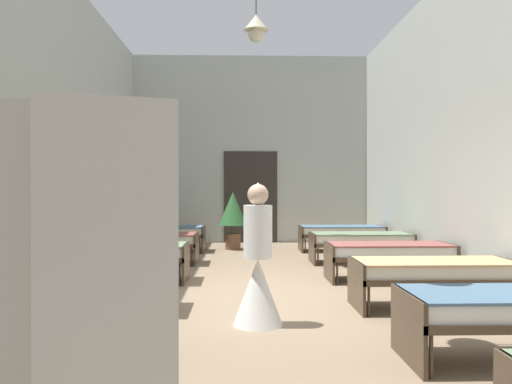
# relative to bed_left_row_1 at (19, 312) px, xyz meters

# --- Properties ---
(ground_plane) EXTENTS (6.76, 14.03, 0.10)m
(ground_plane) POSITION_rel_bed_left_row_1_xyz_m (2.03, 2.85, -0.49)
(ground_plane) COLOR #8C755B
(room_shell) EXTENTS (6.56, 13.63, 4.92)m
(room_shell) POSITION_rel_bed_left_row_1_xyz_m (2.03, 4.21, 2.02)
(room_shell) COLOR #B2B7AD
(room_shell) RESTS_ON ground
(bed_left_row_1) EXTENTS (1.90, 0.84, 0.57)m
(bed_left_row_1) POSITION_rel_bed_left_row_1_xyz_m (0.00, 0.00, 0.00)
(bed_left_row_1) COLOR #473828
(bed_left_row_1) RESTS_ON ground
(bed_left_row_2) EXTENTS (1.90, 0.84, 0.57)m
(bed_left_row_2) POSITION_rel_bed_left_row_1_xyz_m (0.00, 1.90, 0.00)
(bed_left_row_2) COLOR #473828
(bed_left_row_2) RESTS_ON ground
(bed_right_row_2) EXTENTS (1.90, 0.84, 0.57)m
(bed_right_row_2) POSITION_rel_bed_left_row_1_xyz_m (4.06, 1.90, 0.00)
(bed_right_row_2) COLOR #473828
(bed_right_row_2) RESTS_ON ground
(bed_left_row_3) EXTENTS (1.90, 0.84, 0.57)m
(bed_left_row_3) POSITION_rel_bed_left_row_1_xyz_m (0.00, 3.80, 0.00)
(bed_left_row_3) COLOR #473828
(bed_left_row_3) RESTS_ON ground
(bed_right_row_3) EXTENTS (1.90, 0.84, 0.57)m
(bed_right_row_3) POSITION_rel_bed_left_row_1_xyz_m (4.06, 3.80, 0.00)
(bed_right_row_3) COLOR #473828
(bed_right_row_3) RESTS_ON ground
(bed_left_row_4) EXTENTS (1.90, 0.84, 0.57)m
(bed_left_row_4) POSITION_rel_bed_left_row_1_xyz_m (0.00, 5.70, 0.00)
(bed_left_row_4) COLOR #473828
(bed_left_row_4) RESTS_ON ground
(bed_right_row_4) EXTENTS (1.90, 0.84, 0.57)m
(bed_right_row_4) POSITION_rel_bed_left_row_1_xyz_m (4.06, 5.70, 0.00)
(bed_right_row_4) COLOR #473828
(bed_right_row_4) RESTS_ON ground
(bed_left_row_5) EXTENTS (1.90, 0.84, 0.57)m
(bed_left_row_5) POSITION_rel_bed_left_row_1_xyz_m (0.00, 7.60, 0.00)
(bed_left_row_5) COLOR #473828
(bed_left_row_5) RESTS_ON ground
(bed_right_row_5) EXTENTS (1.90, 0.84, 0.57)m
(bed_right_row_5) POSITION_rel_bed_left_row_1_xyz_m (4.06, 7.60, 0.00)
(bed_right_row_5) COLOR #473828
(bed_right_row_5) RESTS_ON ground
(nurse_near_aisle) EXTENTS (0.52, 0.52, 1.49)m
(nurse_near_aisle) POSITION_rel_bed_left_row_1_xyz_m (1.95, 1.22, 0.09)
(nurse_near_aisle) COLOR white
(nurse_near_aisle) RESTS_ON ground
(potted_plant) EXTENTS (0.65, 0.65, 1.34)m
(potted_plant) POSITION_rel_bed_left_row_1_xyz_m (1.59, 8.01, 0.42)
(potted_plant) COLOR brown
(potted_plant) RESTS_ON ground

